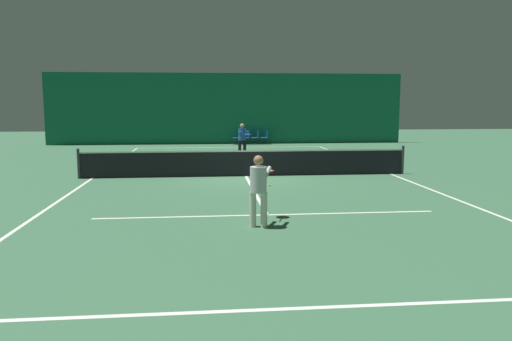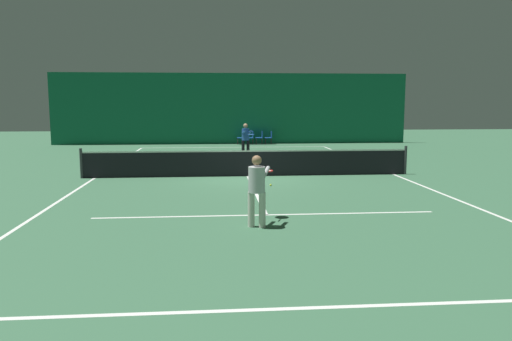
% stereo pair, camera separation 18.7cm
% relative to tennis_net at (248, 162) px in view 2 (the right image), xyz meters
% --- Properties ---
extents(ground_plane, '(60.00, 60.00, 0.00)m').
position_rel_tennis_net_xyz_m(ground_plane, '(0.00, 0.00, -0.51)').
color(ground_plane, '#386647').
extents(backdrop_curtain, '(23.00, 0.12, 4.56)m').
position_rel_tennis_net_xyz_m(backdrop_curtain, '(0.00, 14.49, 1.77)').
color(backdrop_curtain, '#146042').
rests_on(backdrop_curtain, ground).
extents(court_line_baseline_far, '(11.00, 0.10, 0.00)m').
position_rel_tennis_net_xyz_m(court_line_baseline_far, '(0.00, 11.90, -0.51)').
color(court_line_baseline_far, white).
rests_on(court_line_baseline_far, ground).
extents(court_line_baseline_near, '(11.00, 0.10, 0.00)m').
position_rel_tennis_net_xyz_m(court_line_baseline_near, '(0.00, -11.90, -0.51)').
color(court_line_baseline_near, white).
rests_on(court_line_baseline_near, ground).
extents(court_line_service_far, '(8.25, 0.10, 0.00)m').
position_rel_tennis_net_xyz_m(court_line_service_far, '(0.00, 6.40, -0.51)').
color(court_line_service_far, white).
rests_on(court_line_service_far, ground).
extents(court_line_service_near, '(8.25, 0.10, 0.00)m').
position_rel_tennis_net_xyz_m(court_line_service_near, '(0.00, -6.40, -0.51)').
color(court_line_service_near, white).
rests_on(court_line_service_near, ground).
extents(court_line_sideline_left, '(0.10, 23.80, 0.00)m').
position_rel_tennis_net_xyz_m(court_line_sideline_left, '(-5.50, 0.00, -0.51)').
color(court_line_sideline_left, white).
rests_on(court_line_sideline_left, ground).
extents(court_line_sideline_right, '(0.10, 23.80, 0.00)m').
position_rel_tennis_net_xyz_m(court_line_sideline_right, '(5.50, 0.00, -0.51)').
color(court_line_sideline_right, white).
rests_on(court_line_sideline_right, ground).
extents(court_line_centre, '(0.10, 12.80, 0.00)m').
position_rel_tennis_net_xyz_m(court_line_centre, '(0.00, 0.00, -0.51)').
color(court_line_centre, white).
rests_on(court_line_centre, ground).
extents(tennis_net, '(12.00, 0.10, 1.07)m').
position_rel_tennis_net_xyz_m(tennis_net, '(0.00, 0.00, 0.00)').
color(tennis_net, black).
rests_on(tennis_net, ground).
extents(player_near, '(0.74, 1.35, 1.57)m').
position_rel_tennis_net_xyz_m(player_near, '(-0.32, -7.50, 0.40)').
color(player_near, beige).
rests_on(player_near, ground).
extents(player_far, '(0.62, 1.38, 1.64)m').
position_rel_tennis_net_xyz_m(player_far, '(0.37, 6.75, 0.45)').
color(player_far, black).
rests_on(player_far, ground).
extents(courtside_chair_0, '(0.44, 0.44, 0.84)m').
position_rel_tennis_net_xyz_m(courtside_chair_0, '(0.58, 13.94, -0.03)').
color(courtside_chair_0, '#2D2D2D').
rests_on(courtside_chair_0, ground).
extents(courtside_chair_1, '(0.44, 0.44, 0.84)m').
position_rel_tennis_net_xyz_m(courtside_chair_1, '(1.18, 13.94, -0.03)').
color(courtside_chair_1, '#2D2D2D').
rests_on(courtside_chair_1, ground).
extents(courtside_chair_2, '(0.44, 0.44, 0.84)m').
position_rel_tennis_net_xyz_m(courtside_chair_2, '(1.78, 13.94, -0.03)').
color(courtside_chair_2, '#2D2D2D').
rests_on(courtside_chair_2, ground).
extents(courtside_chair_3, '(0.44, 0.44, 0.84)m').
position_rel_tennis_net_xyz_m(courtside_chair_3, '(2.38, 13.94, -0.03)').
color(courtside_chair_3, '#2D2D2D').
rests_on(courtside_chair_3, ground).
extents(tennis_ball, '(0.07, 0.07, 0.07)m').
position_rel_tennis_net_xyz_m(tennis_ball, '(0.59, -2.24, -0.48)').
color(tennis_ball, '#D1DB33').
rests_on(tennis_ball, ground).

